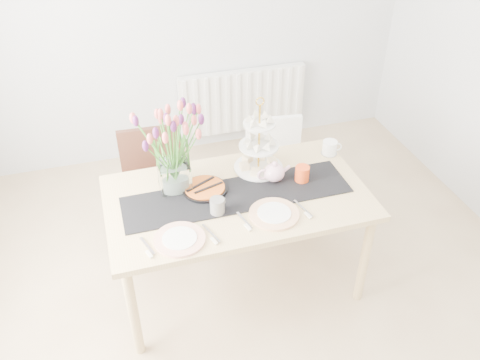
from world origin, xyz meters
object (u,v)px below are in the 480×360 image
object	(u,v)px
plate_right	(274,214)
cream_jug	(330,148)
mug_orange	(302,174)
chair_white	(275,166)
radiator	(242,101)
cake_stand	(259,152)
teapot	(274,172)
tart_tin	(205,189)
mug_grey	(217,206)
chair_brown	(155,181)
plate_left	(180,239)
dining_table	(237,205)
tulip_vase	(171,137)

from	to	relation	value
plate_right	cream_jug	bearing A→B (deg)	40.94
mug_orange	chair_white	bearing A→B (deg)	43.08
radiator	cake_stand	distance (m)	1.62
radiator	teapot	world-z (taller)	teapot
tart_tin	mug_grey	bearing A→B (deg)	-84.65
chair_brown	cake_stand	xyz separation A→B (m)	(0.65, -0.39, 0.37)
cream_jug	plate_left	size ratio (longest dim) A/B	0.35
mug_orange	plate_left	xyz separation A→B (m)	(-0.85, -0.32, -0.05)
radiator	tart_tin	distance (m)	1.84
dining_table	cake_stand	bearing A→B (deg)	47.20
cake_stand	plate_right	size ratio (longest dim) A/B	1.59
chair_white	plate_left	bearing A→B (deg)	-127.35
cake_stand	cream_jug	xyz separation A→B (m)	(0.52, 0.03, -0.09)
plate_left	radiator	bearing A→B (deg)	64.34
dining_table	plate_right	bearing A→B (deg)	-57.65
dining_table	tulip_vase	distance (m)	0.60
chair_white	teapot	distance (m)	0.64
chair_white	cream_jug	size ratio (longest dim) A/B	8.52
cream_jug	mug_orange	bearing A→B (deg)	-127.78
dining_table	chair_white	bearing A→B (deg)	51.08
tart_tin	radiator	bearing A→B (deg)	65.69
plate_right	tart_tin	bearing A→B (deg)	134.45
chair_white	tulip_vase	world-z (taller)	tulip_vase
teapot	tart_tin	xyz separation A→B (m)	(-0.45, 0.02, -0.05)
radiator	cream_jug	world-z (taller)	cream_jug
plate_right	radiator	bearing A→B (deg)	78.30
tulip_vase	cream_jug	xyz separation A→B (m)	(1.08, 0.08, -0.32)
cake_stand	tart_tin	distance (m)	0.43
chair_white	plate_left	world-z (taller)	chair_white
tulip_vase	teapot	bearing A→B (deg)	-9.75
cream_jug	plate_left	bearing A→B (deg)	-140.39
mug_grey	chair_brown	bearing A→B (deg)	74.07
cake_stand	cream_jug	bearing A→B (deg)	3.80
tulip_vase	tart_tin	bearing A→B (deg)	-26.03
teapot	mug_orange	world-z (taller)	teapot
mug_grey	cake_stand	bearing A→B (deg)	8.02
tulip_vase	mug_orange	distance (m)	0.86
cake_stand	chair_brown	bearing A→B (deg)	148.97
radiator	chair_white	distance (m)	1.17
cake_stand	cream_jug	size ratio (longest dim) A/B	4.75
tulip_vase	mug_orange	world-z (taller)	tulip_vase
mug_orange	mug_grey	bearing A→B (deg)	151.66
plate_left	cream_jug	bearing A→B (deg)	25.87
dining_table	teapot	world-z (taller)	teapot
dining_table	chair_white	distance (m)	0.77
plate_left	chair_brown	bearing A→B (deg)	91.04
cake_stand	mug_grey	distance (m)	0.52
chair_white	mug_grey	world-z (taller)	mug_grey
chair_brown	tulip_vase	distance (m)	0.75
radiator	plate_right	size ratio (longest dim) A/B	4.07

